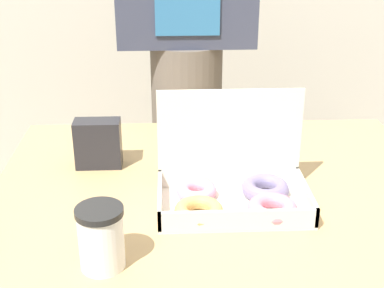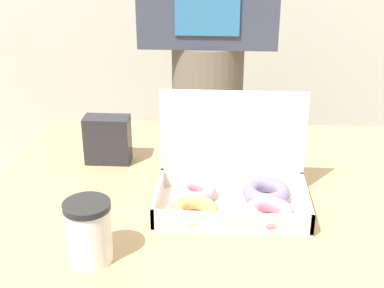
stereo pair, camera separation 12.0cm
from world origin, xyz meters
name	(u,v)px [view 1 (the left image)]	position (x,y,z in m)	size (l,w,h in m)	color
donut_box	(236,190)	(0.03, -0.09, 0.78)	(0.34, 0.24, 0.25)	silver
coffee_cup	(101,237)	(-0.25, -0.30, 0.81)	(0.09, 0.09, 0.13)	white
napkin_holder	(98,144)	(-0.30, 0.13, 0.81)	(0.12, 0.06, 0.13)	#232328
person_customer	(186,49)	(-0.06, 0.59, 0.94)	(0.44, 0.24, 1.77)	#665B51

